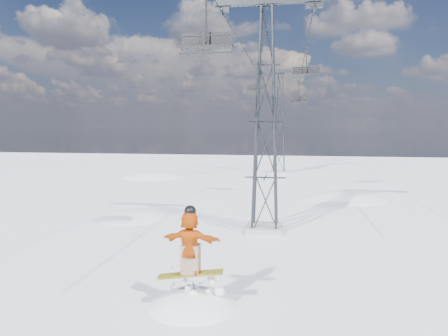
% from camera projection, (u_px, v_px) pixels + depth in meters
% --- Properties ---
extents(ground, '(120.00, 120.00, 0.00)m').
position_uv_depth(ground, '(222.00, 297.00, 12.45)').
color(ground, white).
rests_on(ground, ground).
extents(snow_terrain, '(39.00, 37.00, 22.00)m').
position_uv_depth(snow_terrain, '(210.00, 296.00, 35.08)').
color(snow_terrain, white).
rests_on(snow_terrain, ground).
extents(lift_tower_near, '(5.20, 1.80, 11.43)m').
position_uv_depth(lift_tower_near, '(266.00, 123.00, 19.59)').
color(lift_tower_near, '#999999').
rests_on(lift_tower_near, ground).
extents(lift_tower_far, '(5.20, 1.80, 11.43)m').
position_uv_depth(lift_tower_far, '(280.00, 124.00, 44.12)').
color(lift_tower_far, '#999999').
rests_on(lift_tower_far, ground).
extents(haul_cables, '(4.46, 51.00, 0.06)m').
position_uv_depth(haul_cables, '(276.00, 53.00, 30.31)').
color(haul_cables, black).
rests_on(haul_cables, ground).
extents(lift_chair_near, '(2.16, 0.62, 2.67)m').
position_uv_depth(lift_chair_near, '(207.00, 41.00, 16.11)').
color(lift_chair_near, black).
rests_on(lift_chair_near, ground).
extents(lift_chair_mid, '(1.84, 0.53, 2.28)m').
position_uv_depth(lift_chair_mid, '(306.00, 71.00, 27.27)').
color(lift_chair_mid, black).
rests_on(lift_chair_mid, ground).
extents(lift_chair_far, '(1.89, 0.54, 2.34)m').
position_uv_depth(lift_chair_far, '(256.00, 88.00, 39.00)').
color(lift_chair_far, black).
rests_on(lift_chair_far, ground).
extents(lift_chair_extra, '(2.23, 0.64, 2.76)m').
position_uv_depth(lift_chair_extra, '(299.00, 100.00, 51.10)').
color(lift_chair_extra, black).
rests_on(lift_chair_extra, ground).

